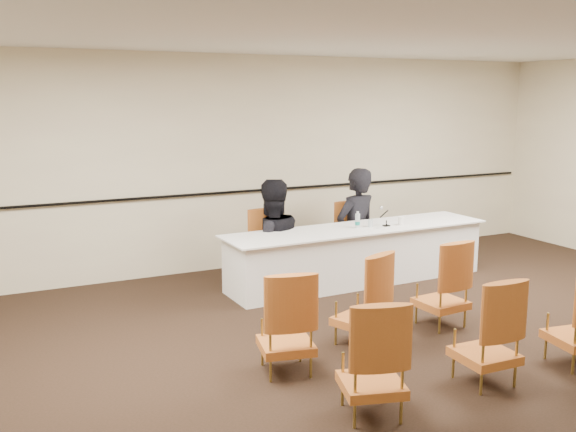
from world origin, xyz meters
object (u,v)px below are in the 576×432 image
object	(u,v)px
panelist_second_chair	(271,246)
aud_chair_front_right	(442,283)
panel_table	(357,255)
coffee_cup	(401,221)
panelist_second	(271,251)
panelist_main	(356,236)
aud_chair_front_mid	(362,299)
water_bottle	(358,220)
aud_chair_front_left	(286,321)
panelist_main_chair	(356,236)
microphone	(387,217)
drinking_glass	(370,223)
aud_chair_back_left	(372,357)
aud_chair_back_mid	(486,330)

from	to	relation	value
panelist_second_chair	aud_chair_front_right	world-z (taller)	same
panel_table	coffee_cup	distance (m)	0.74
panelist_second_chair	aud_chair_front_right	size ratio (longest dim) A/B	1.00
panelist_second	coffee_cup	xyz separation A→B (m)	(1.62, -0.64, 0.38)
panelist_main	aud_chair_front_mid	size ratio (longest dim) A/B	2.03
water_bottle	aud_chair_front_left	bearing A→B (deg)	-134.37
panelist_second	water_bottle	distance (m)	1.22
panelist_second	aud_chair_front_left	world-z (taller)	panelist_second
coffee_cup	aud_chair_front_left	bearing A→B (deg)	-143.15
panelist_main_chair	water_bottle	world-z (taller)	water_bottle
microphone	aud_chair_front_right	xyz separation A→B (m)	(-0.46, -1.70, -0.39)
drinking_glass	aud_chair_front_left	xyz separation A→B (m)	(-2.26, -2.09, -0.31)
panel_table	panelist_second_chair	distance (m)	1.15
drinking_glass	aud_chair_front_left	distance (m)	3.09
aud_chair_front_mid	aud_chair_back_left	bearing A→B (deg)	-141.46
panelist_main_chair	panelist_second_chair	size ratio (longest dim) A/B	1.00
panelist_main	panelist_second_chair	xyz separation A→B (m)	(-1.34, -0.03, -0.01)
panelist_second_chair	panelist_second	bearing A→B (deg)	178.56
panelist_second	drinking_glass	world-z (taller)	panelist_second
panelist_main	drinking_glass	bearing A→B (deg)	62.04
panelist_second_chair	aud_chair_back_left	bearing A→B (deg)	-104.14
panelist_main_chair	microphone	world-z (taller)	microphone
panelist_second_chair	drinking_glass	xyz separation A→B (m)	(1.19, -0.56, 0.31)
panelist_second	aud_chair_front_mid	xyz separation A→B (m)	(-0.12, -2.41, 0.06)
coffee_cup	panelist_second	bearing A→B (deg)	158.26
coffee_cup	aud_chair_front_left	distance (m)	3.37
aud_chair_front_mid	aud_chair_back_mid	xyz separation A→B (m)	(0.48, -1.19, 0.00)
panel_table	panelist_second_chair	world-z (taller)	panelist_second_chair
aud_chair_front_left	aud_chair_front_mid	distance (m)	0.98
microphone	drinking_glass	world-z (taller)	microphone
panelist_second_chair	water_bottle	world-z (taller)	water_bottle
aud_chair_front_mid	aud_chair_back_left	world-z (taller)	same
panelist_second	water_bottle	xyz separation A→B (m)	(1.00, -0.54, 0.43)
panelist_second_chair	microphone	bearing A→B (deg)	-25.63
panelist_second	aud_chair_front_left	bearing A→B (deg)	70.77
panelist_second_chair	panel_table	bearing A→B (deg)	-28.60
aud_chair_front_left	water_bottle	bearing A→B (deg)	58.09
microphone	water_bottle	xyz separation A→B (m)	(-0.39, 0.09, -0.02)
panelist_second	microphone	bearing A→B (deg)	158.47
panelist_main	panel_table	bearing A→B (deg)	46.57
aud_chair_back_left	aud_chair_back_mid	world-z (taller)	same
panelist_main	water_bottle	world-z (taller)	panelist_main
drinking_glass	aud_chair_front_mid	distance (m)	2.29
aud_chair_front_right	panelist_second_chair	bearing A→B (deg)	107.95
panelist_second_chair	aud_chair_front_mid	xyz separation A→B (m)	(-0.12, -2.41, 0.00)
aud_chair_back_left	panelist_main	bearing A→B (deg)	75.97
drinking_glass	aud_chair_front_right	distance (m)	1.81
panelist_second	panelist_second_chair	distance (m)	0.06
water_bottle	panelist_second	bearing A→B (deg)	151.76
panelist_main_chair	aud_chair_back_left	bearing A→B (deg)	-121.84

